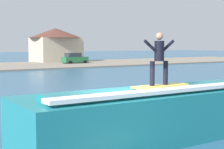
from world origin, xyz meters
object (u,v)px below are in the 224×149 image
object	(u,v)px
surfer	(159,56)
car_far_shore	(74,58)
surfboard	(161,86)
house_gabled_white	(56,43)
wave_crest	(148,114)

from	to	relation	value
surfer	car_far_shore	xyz separation A→B (m)	(17.70, 41.53, -1.93)
surfboard	house_gabled_white	world-z (taller)	house_gabled_white
house_gabled_white	surfboard	bearing A→B (deg)	-109.82
wave_crest	surfboard	distance (m)	1.12
surfboard	house_gabled_white	distance (m)	51.93
surfboard	surfer	size ratio (longest dim) A/B	1.25
surfboard	house_gabled_white	bearing A→B (deg)	70.18
surfboard	car_far_shore	size ratio (longest dim) A/B	0.54
surfboard	car_far_shore	xyz separation A→B (m)	(17.59, 41.50, -0.93)
surfboard	surfer	xyz separation A→B (m)	(-0.10, -0.03, 1.00)
wave_crest	house_gabled_white	size ratio (longest dim) A/B	0.98
surfboard	surfer	world-z (taller)	surfer
car_far_shore	house_gabled_white	distance (m)	7.72
wave_crest	surfer	size ratio (longest dim) A/B	5.27
house_gabled_white	surfer	bearing A→B (deg)	-109.92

